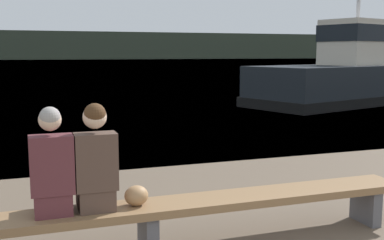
{
  "coord_description": "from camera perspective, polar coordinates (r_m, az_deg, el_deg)",
  "views": [
    {
      "loc": [
        -2.12,
        -1.86,
        1.92
      ],
      "look_at": [
        0.44,
        5.47,
        0.83
      ],
      "focal_mm": 45.0,
      "sensor_mm": 36.0,
      "label": 1
    }
  ],
  "objects": [
    {
      "name": "shopping_bag",
      "position": [
        4.65,
        -6.61,
        -8.89
      ],
      "size": [
        0.23,
        0.2,
        0.19
      ],
      "color": "#9E754C",
      "rests_on": "bench_main"
    },
    {
      "name": "tugboat_red",
      "position": [
        19.67,
        18.7,
        4.9
      ],
      "size": [
        9.73,
        5.7,
        5.74
      ],
      "rotation": [
        0.0,
        0.0,
        1.88
      ],
      "color": "black",
      "rests_on": "water_surface"
    },
    {
      "name": "person_left",
      "position": [
        4.46,
        -16.28,
        -5.6
      ],
      "size": [
        0.38,
        0.4,
        0.98
      ],
      "color": "#56282D",
      "rests_on": "bench_main"
    },
    {
      "name": "water_surface",
      "position": [
        127.7,
        -18.42,
        6.77
      ],
      "size": [
        240.0,
        240.0,
        0.0
      ],
      "primitive_type": "plane",
      "color": "#426B8E",
      "rests_on": "ground"
    },
    {
      "name": "far_shoreline",
      "position": [
        138.22,
        -18.57,
        8.38
      ],
      "size": [
        600.0,
        12.0,
        7.48
      ],
      "primitive_type": "cube",
      "color": "#384233",
      "rests_on": "ground"
    },
    {
      "name": "bench_main",
      "position": [
        4.71,
        -5.26,
        -11.03
      ],
      "size": [
        5.68,
        0.48,
        0.48
      ],
      "color": "brown",
      "rests_on": "ground"
    },
    {
      "name": "person_right",
      "position": [
        4.49,
        -11.36,
        -5.07
      ],
      "size": [
        0.38,
        0.41,
        1.0
      ],
      "color": "#4C382D",
      "rests_on": "bench_main"
    }
  ]
}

